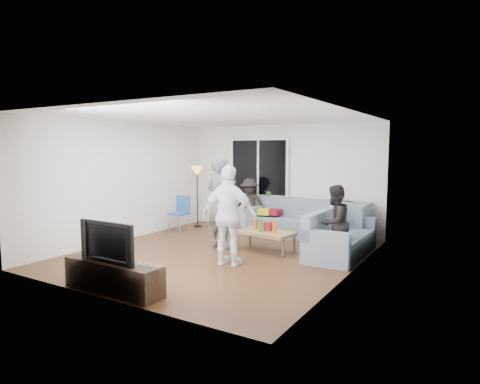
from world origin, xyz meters
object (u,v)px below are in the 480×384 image
Objects in this scene: sofa_right_section at (341,233)px; player_left at (220,202)px; coffee_table at (266,241)px; television at (112,241)px; spectator_right at (335,223)px; side_chair at (179,214)px; player_right at (229,216)px; tv_console at (113,276)px; floor_lamp at (197,197)px; sofa_back_section at (298,218)px; spectator_back at (250,205)px.

sofa_right_section is 2.44m from player_left.
television reaches higher than coffee_table.
spectator_right reaches higher than coffee_table.
player_left is at bearing -65.88° from spectator_right.
side_chair is 0.50× the size of player_right.
tv_console is 1.59× the size of television.
player_right is 2.08m from television.
floor_lamp reaches higher than side_chair.
television is (1.94, -3.77, 0.30)m from side_chair.
player_left is at bearing -116.41° from sofa_back_section.
spectator_back is (-1.30, 1.64, 0.45)m from coffee_table.
player_right is 2.18m from tv_console.
side_chair is 4.25m from tv_console.
sofa_right_section is at bearing -33.04° from spectator_back.
sofa_right_section is at bearing 59.63° from tv_console.
floor_lamp is 1.14× the size of spectator_right.
player_right is at bearing 139.13° from sofa_right_section.
spectator_right is at bearing -8.30° from side_chair.
television reaches higher than side_chair.
side_chair is at bearing 167.27° from coffee_table.
sofa_right_section is 1.25× the size of tv_console.
player_right is at bearing 139.69° from player_left.
coffee_table is at bearing -100.90° from player_right.
sofa_right_section is 1.15× the size of player_right.
side_chair is 0.55× the size of floor_lamp.
spectator_back is 4.83m from television.
coffee_table is at bearing 76.38° from television.
floor_lamp is 0.97× the size of tv_console.
floor_lamp is 1.21× the size of spectator_back.
side_chair is at bearing 117.20° from television.
side_chair is at bearing -80.63° from spectator_right.
coffee_table is 0.80× the size of spectator_right.
television is at bearing 101.96° from player_left.
sofa_right_section is 4.23m from television.
tv_console is (0.54, -4.80, -0.43)m from spectator_back.
sofa_back_section is 1.33× the size of player_right.
sofa_back_section is 2.88m from side_chair.
coffee_table is at bearing -70.74° from spectator_right.
sofa_right_section is at bearing -162.77° from spectator_right.
player_left is 1.28m from player_right.
sofa_back_section is at bearing 50.38° from sofa_right_section.
spectator_right is 1.36× the size of television.
coffee_table is 0.69× the size of tv_console.
sofa_back_section is at bearing -107.35° from player_left.
spectator_right is (1.37, -1.56, 0.26)m from sofa_back_section.
player_left reaches higher than coffee_table.
coffee_table is 3.29m from television.
side_chair is at bearing -90.00° from floor_lamp.
side_chair is (-2.70, 0.61, 0.23)m from coffee_table.
side_chair is 0.67× the size of spectator_back.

